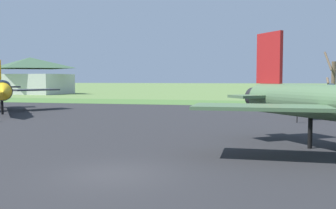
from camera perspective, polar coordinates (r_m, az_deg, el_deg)
The scene contains 7 objects.
ground_plane at distance 14.56m, azimuth -8.01°, elevation -10.32°, with size 600.00×600.00×0.00m, color #607F42.
asphalt_apron at distance 27.91m, azimuth 2.37°, elevation -3.44°, with size 101.94×46.82×0.05m, color #28282B.
grass_verge_strip at distance 56.97m, azimuth 7.81°, elevation 0.24°, with size 161.94×12.00×0.06m, color #4B7435.
jet_fighter_front_left at distance 44.02m, azimuth -23.40°, elevation 2.12°, with size 12.73×15.28×5.80m.
info_placard_rear_left at distance 32.37m, azimuth 18.54°, elevation -1.55°, with size 0.60×0.37×1.00m.
bare_tree_left_of_center at distance 61.88m, azimuth 23.16°, elevation 3.39°, with size 2.63×2.28×7.59m.
visitor_building at distance 97.41m, azimuth -19.67°, elevation 4.00°, with size 19.17×13.81×8.63m.
Camera 1 is at (5.07, -13.17, 3.54)m, focal length 41.26 mm.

